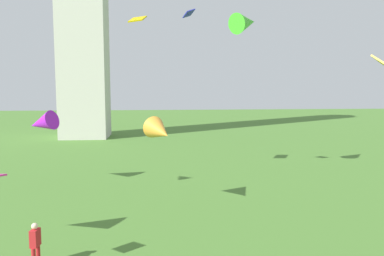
% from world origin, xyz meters
% --- Properties ---
extents(person_3, '(0.34, 0.56, 1.82)m').
position_xyz_m(person_3, '(-9.02, 17.15, 1.03)').
color(person_3, red).
rests_on(person_3, ground_plane).
extents(kite_flying_4, '(2.64, 2.23, 1.86)m').
position_xyz_m(kite_flying_4, '(-12.36, 30.11, 4.57)').
color(kite_flying_4, purple).
extents(kite_flying_5, '(2.86, 2.73, 1.91)m').
position_xyz_m(kite_flying_5, '(2.49, 31.03, 11.90)').
color(kite_flying_5, green).
extents(kite_flying_7, '(0.90, 1.18, 0.58)m').
position_xyz_m(kite_flying_7, '(-1.85, 30.16, 12.34)').
color(kite_flying_7, '#292AC0').
extents(kite_flying_9, '(1.37, 1.73, 0.72)m').
position_xyz_m(kite_flying_9, '(-5.53, 31.10, 12.05)').
color(kite_flying_9, '#CDAA05').
extents(kite_flying_10, '(2.07, 2.40, 1.62)m').
position_xyz_m(kite_flying_10, '(-4.01, 23.77, 4.62)').
color(kite_flying_10, orange).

